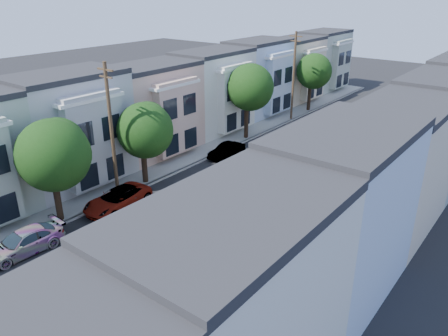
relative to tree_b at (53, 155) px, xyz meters
name	(u,v)px	position (x,y,z in m)	size (l,w,h in m)	color
ground	(158,236)	(6.30, 2.71, -4.88)	(160.00, 160.00, 0.00)	black
road_slab	(280,165)	(6.30, 17.71, -4.87)	(12.00, 70.00, 0.02)	black
curb_left	(226,150)	(0.25, 17.71, -4.80)	(0.30, 70.00, 0.15)	gray
curb_right	(344,182)	(12.35, 17.71, -4.80)	(0.30, 70.00, 0.15)	gray
sidewalk_left	(215,147)	(-1.05, 17.71, -4.80)	(2.60, 70.00, 0.15)	gray
sidewalk_right	(359,186)	(13.65, 17.71, -4.80)	(2.60, 70.00, 0.15)	gray
centerline	(280,165)	(6.30, 17.71, -4.88)	(0.12, 70.00, 0.01)	gold
townhouse_row_left	(187,140)	(-4.85, 17.71, -4.88)	(5.00, 70.00, 8.50)	beige
townhouse_row_right	(408,200)	(17.45, 17.71, -4.88)	(5.00, 70.00, 8.50)	beige
tree_b	(53,155)	(0.00, 0.00, 0.00)	(4.70, 4.70, 7.25)	black
tree_c	(144,130)	(0.00, 7.76, -0.33)	(4.35, 4.35, 6.74)	black
tree_d	(249,87)	(0.00, 21.86, 0.55)	(4.70, 4.70, 7.80)	black
tree_e	(313,71)	(0.00, 35.61, 0.17)	(4.34, 4.34, 7.24)	black
tree_far_r	(415,103)	(13.20, 32.33, -1.06)	(3.10, 3.10, 5.41)	black
utility_pole_near	(112,133)	(0.00, 4.71, 0.28)	(1.60, 0.26, 10.00)	#42301E
utility_pole_far	(294,77)	(0.00, 30.71, 0.28)	(1.60, 0.26, 10.00)	#42301E
fedex_truck	(228,193)	(8.06, 7.80, -3.25)	(2.33, 6.05, 2.90)	white
lead_sedan	(301,163)	(8.41, 17.78, -4.17)	(1.67, 4.36, 1.41)	black
parked_left_b	(23,243)	(1.40, -3.53, -4.18)	(1.96, 4.67, 1.40)	black
parked_left_c	(118,200)	(1.40, 3.55, -4.16)	(2.39, 5.18, 1.44)	gray
parked_left_d	(227,151)	(1.40, 16.33, -4.23)	(1.38, 3.90, 1.30)	maroon
parked_right_b	(192,271)	(11.20, 0.54, -4.16)	(2.37, 5.14, 1.43)	white
parked_right_c	(345,162)	(11.20, 20.42, -4.17)	(2.33, 5.05, 1.40)	black
parked_right_d	(384,133)	(11.20, 30.23, -4.17)	(1.66, 4.35, 1.41)	black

